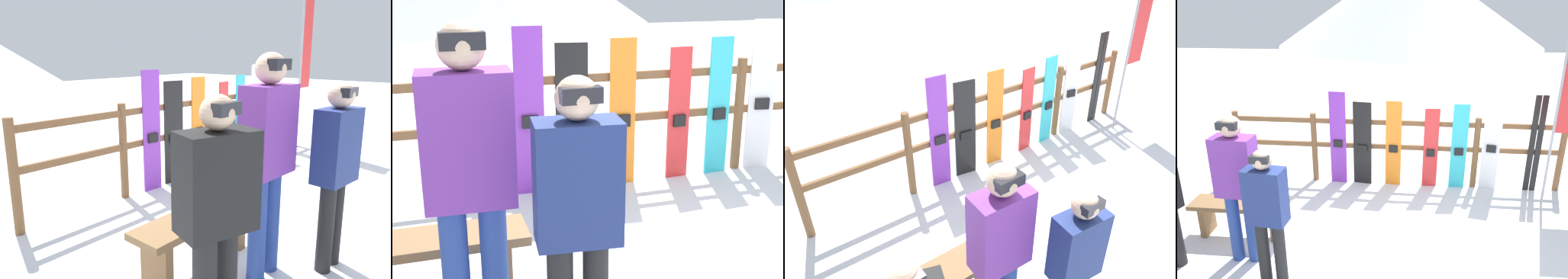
# 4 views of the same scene
# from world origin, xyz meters

# --- Properties ---
(ground_plane) EXTENTS (40.00, 40.00, 0.00)m
(ground_plane) POSITION_xyz_m (0.00, 0.00, 0.00)
(ground_plane) COLOR white
(fence) EXTENTS (5.47, 0.10, 1.20)m
(fence) POSITION_xyz_m (0.00, 1.97, 0.71)
(fence) COLOR brown
(fence) RESTS_ON ground
(person_navy) EXTENTS (0.43, 0.26, 1.59)m
(person_navy) POSITION_xyz_m (-1.19, -0.61, 0.92)
(person_navy) COLOR black
(person_navy) RESTS_ON ground
(person_purple) EXTENTS (0.47, 0.27, 1.81)m
(person_purple) POSITION_xyz_m (-1.66, -0.25, 1.06)
(person_purple) COLOR navy
(person_purple) RESTS_ON ground
(snowboard_purple) EXTENTS (0.27, 0.07, 1.59)m
(snowboard_purple) POSITION_xyz_m (-0.92, 1.91, 0.79)
(snowboard_purple) COLOR purple
(snowboard_purple) RESTS_ON ground
(snowboard_black_stripe) EXTENTS (0.31, 0.09, 1.43)m
(snowboard_black_stripe) POSITION_xyz_m (-0.51, 1.91, 0.71)
(snowboard_black_stripe) COLOR black
(snowboard_black_stripe) RESTS_ON ground
(snowboard_orange) EXTENTS (0.26, 0.07, 1.46)m
(snowboard_orange) POSITION_xyz_m (-0.00, 1.91, 0.72)
(snowboard_orange) COLOR orange
(snowboard_orange) RESTS_ON ground
(snowboard_red) EXTENTS (0.24, 0.07, 1.35)m
(snowboard_red) POSITION_xyz_m (0.61, 1.91, 0.67)
(snowboard_red) COLOR red
(snowboard_red) RESTS_ON ground
(snowboard_cyan) EXTENTS (0.26, 0.07, 1.44)m
(snowboard_cyan) POSITION_xyz_m (1.06, 1.91, 0.71)
(snowboard_cyan) COLOR #2DBFCC
(snowboard_cyan) RESTS_ON ground
(snowboard_white) EXTENTS (0.27, 0.09, 1.60)m
(snowboard_white) POSITION_xyz_m (1.57, 1.91, 0.79)
(snowboard_white) COLOR white
(snowboard_white) RESTS_ON ground
(ski_pair_black) EXTENTS (0.20, 0.02, 1.61)m
(ski_pair_black) POSITION_xyz_m (2.25, 1.91, 0.80)
(ski_pair_black) COLOR black
(ski_pair_black) RESTS_ON ground
(rental_flag) EXTENTS (0.40, 0.04, 2.76)m
(rental_flag) POSITION_xyz_m (2.44, 1.48, 1.73)
(rental_flag) COLOR #99999E
(rental_flag) RESTS_ON ground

